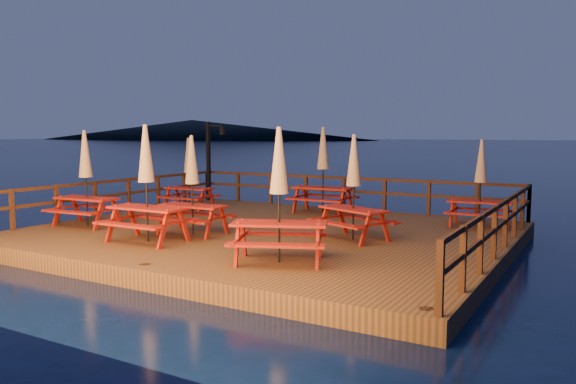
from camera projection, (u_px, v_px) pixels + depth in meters
name	position (u px, v px, depth m)	size (l,w,h in m)	color
ground	(269.00, 244.00, 15.02)	(500.00, 500.00, 0.00)	black
deck	(269.00, 237.00, 15.00)	(12.00, 10.00, 0.40)	#453016
deck_piles	(269.00, 255.00, 15.05)	(11.44, 9.44, 1.40)	#331910
railing	(301.00, 195.00, 16.43)	(11.80, 9.75, 1.10)	#331910
lamp_post	(212.00, 153.00, 21.39)	(0.85, 0.18, 3.00)	black
headland_left	(192.00, 130.00, 257.73)	(180.00, 84.00, 9.00)	black
picnic_table_0	(189.00, 172.00, 18.97)	(1.77, 1.49, 2.41)	maroon
picnic_table_1	(323.00, 169.00, 18.02)	(1.98, 1.65, 2.76)	maroon
picnic_table_2	(146.00, 181.00, 13.18)	(1.96, 1.62, 2.77)	maroon
picnic_table_3	(481.00, 182.00, 15.28)	(1.75, 1.47, 2.40)	maroon
picnic_table_4	(86.00, 177.00, 15.46)	(1.93, 1.62, 2.64)	maroon
picnic_table_5	(279.00, 193.00, 11.04)	(2.34, 2.17, 2.69)	maroon
picnic_table_6	(192.00, 183.00, 14.17)	(1.83, 1.53, 2.52)	maroon
picnic_table_7	(354.00, 185.00, 13.48)	(2.20, 2.03, 2.54)	maroon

